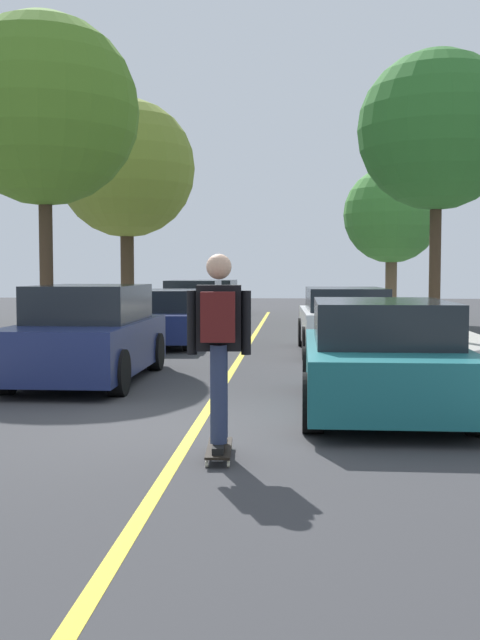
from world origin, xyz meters
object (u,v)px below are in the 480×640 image
(skateboard, at_px, (219,448))
(street_tree_left_nearest, at_px, (44,111))
(street_tree_right_near, at_px, (392,215))
(parked_car_left_near, at_px, (158,317))
(parked_car_right_near, at_px, (345,320))
(street_tree_right_nearest, at_px, (437,131))
(fire_hydrant, at_px, (76,328))
(skateboarder, at_px, (219,338))
(parked_car_right_nearest, at_px, (381,356))
(parked_car_left_far, at_px, (194,303))
(parked_car_left_nearest, at_px, (89,335))
(parked_car_left_farthest, at_px, (214,297))
(street_tree_left_near, at_px, (126,169))

(skateboard, bearing_deg, street_tree_left_nearest, 116.22)
(street_tree_right_near, xyz_separation_m, skateboard, (-3.94, -19.49, -3.48))
(parked_car_left_near, relative_size, parked_car_right_near, 1.08)
(street_tree_right_nearest, distance_m, fire_hydrant, 9.31)
(parked_car_right_near, distance_m, fire_hydrant, 5.75)
(parked_car_left_near, height_order, skateboard, parked_car_left_near)
(skateboarder, bearing_deg, parked_car_right_nearest, 56.41)
(parked_car_left_near, height_order, parked_car_left_far, parked_car_left_far)
(fire_hydrant, height_order, skateboard, fire_hydrant)
(parked_car_left_nearest, distance_m, skateboarder, 5.48)
(street_tree_right_near, bearing_deg, parked_car_left_farthest, 146.69)
(parked_car_left_far, relative_size, fire_hydrant, 6.12)
(street_tree_left_nearest, bearing_deg, parked_car_left_farthest, 81.19)
(parked_car_left_nearest, relative_size, parked_car_right_near, 1.01)
(parked_car_right_near, height_order, street_tree_right_near, street_tree_right_near)
(parked_car_left_nearest, bearing_deg, parked_car_right_nearest, -27.76)
(street_tree_right_nearest, relative_size, fire_hydrant, 9.47)
(street_tree_left_nearest, relative_size, street_tree_right_near, 1.39)
(street_tree_left_near, bearing_deg, street_tree_right_nearest, -36.38)
(parked_car_left_farthest, bearing_deg, skateboarder, -83.98)
(parked_car_left_farthest, height_order, street_tree_left_nearest, street_tree_left_nearest)
(fire_hydrant, bearing_deg, parked_car_left_nearest, -71.75)
(parked_car_right_nearest, relative_size, street_tree_left_near, 0.60)
(street_tree_right_nearest, distance_m, skateboarder, 12.63)
(street_tree_right_nearest, bearing_deg, street_tree_left_nearest, -168.20)
(street_tree_left_near, bearing_deg, parked_car_left_near, -72.18)
(parked_car_left_nearest, height_order, street_tree_left_near, street_tree_left_near)
(parked_car_right_near, bearing_deg, street_tree_left_near, 127.42)
(parked_car_left_farthest, distance_m, parked_car_right_near, 15.04)
(street_tree_left_nearest, distance_m, skateboarder, 11.41)
(parked_car_left_nearest, height_order, parked_car_left_far, parked_car_left_nearest)
(parked_car_left_farthest, relative_size, skateboarder, 2.48)
(street_tree_left_nearest, distance_m, skateboard, 11.78)
(street_tree_right_near, bearing_deg, parked_car_left_near, -126.79)
(parked_car_left_nearest, xyz_separation_m, fire_hydrant, (-1.50, 4.55, -0.23))
(parked_car_left_nearest, relative_size, parked_car_right_nearest, 0.98)
(parked_car_right_nearest, xyz_separation_m, fire_hydrant, (-5.74, 6.78, -0.17))
(parked_car_right_nearest, bearing_deg, parked_car_left_nearest, 152.24)
(parked_car_left_near, distance_m, parked_car_left_farthest, 12.85)
(street_tree_right_nearest, distance_m, street_tree_right_near, 8.26)
(skateboarder, bearing_deg, street_tree_right_near, 78.60)
(parked_car_right_nearest, bearing_deg, skateboard, -123.96)
(fire_hydrant, xyz_separation_m, skateboard, (4.00, -9.37, -0.40))
(parked_car_left_near, height_order, parked_car_left_farthest, parked_car_left_farthest)
(street_tree_left_nearest, xyz_separation_m, street_tree_right_near, (8.64, 9.95, -1.57))
(parked_car_left_far, relative_size, street_tree_left_near, 0.61)
(parked_car_left_near, height_order, street_tree_right_near, street_tree_right_near)
(parked_car_left_near, bearing_deg, skateboarder, -77.07)
(parked_car_left_near, relative_size, street_tree_left_nearest, 0.63)
(parked_car_left_farthest, height_order, skateboard, parked_car_left_farthest)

